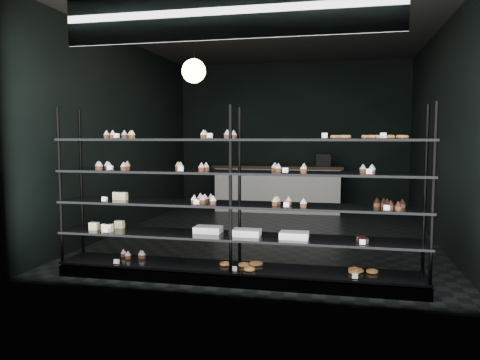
% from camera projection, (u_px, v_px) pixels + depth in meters
% --- Properties ---
extents(room, '(5.01, 6.01, 3.20)m').
position_uv_depth(room, '(271.00, 136.00, 7.37)').
color(room, black).
rests_on(room, ground).
extents(display_shelf, '(4.00, 0.50, 1.91)m').
position_uv_depth(display_shelf, '(234.00, 225.00, 5.08)').
color(display_shelf, black).
rests_on(display_shelf, room).
extents(signage, '(3.30, 0.05, 0.50)m').
position_uv_depth(signage, '(226.00, 13.00, 4.42)').
color(signage, '#0F0B38').
rests_on(signage, room).
extents(pendant_lamp, '(0.31, 0.31, 0.89)m').
position_uv_depth(pendant_lamp, '(194.00, 71.00, 6.18)').
color(pendant_lamp, black).
rests_on(pendant_lamp, room).
extents(service_counter, '(2.72, 0.65, 1.23)m').
position_uv_depth(service_counter, '(278.00, 188.00, 9.95)').
color(service_counter, silver).
rests_on(service_counter, room).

